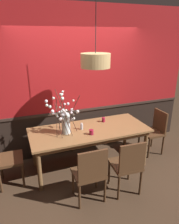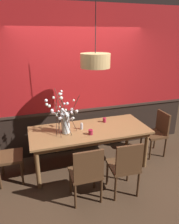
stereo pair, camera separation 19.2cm
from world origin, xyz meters
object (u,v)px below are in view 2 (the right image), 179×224
Objects in this scene: chair_near_side_left at (87,172)px; vase_with_blossoms at (65,120)px; chair_far_side_right at (89,120)px; pendant_lamp at (95,61)px; chair_head_west_end at (5,154)px; dining_table at (90,133)px; condiment_bottle at (82,126)px; candle_holder_nearer_center at (104,120)px; chair_far_side_left at (63,126)px; chair_head_east_end at (157,131)px; candle_holder_nearer_edge at (91,132)px; chair_near_side_right at (125,165)px.

vase_with_blossoms is (-0.13, 0.85, 0.49)m from chair_near_side_left.
chair_far_side_right is 1.73m from pendant_lamp.
chair_far_side_right is at bearing 26.91° from chair_head_west_end.
vase_with_blossoms is at bearing -129.09° from chair_far_side_right.
condiment_bottle is at bearing 163.15° from dining_table.
candle_holder_nearer_center is at bearing 19.02° from condiment_bottle.
vase_with_blossoms is at bearing -97.73° from chair_far_side_left.
chair_head_east_end reaches higher than dining_table.
chair_head_east_end is 10.52× the size of candle_holder_nearer_edge.
pendant_lamp reaches higher than chair_near_side_left.
candle_holder_nearer_edge is at bearing -134.53° from candle_holder_nearer_center.
chair_head_west_end is at bearing 152.93° from chair_near_side_right.
dining_table is 0.95m from chair_near_side_right.
chair_far_side_right is 1.05× the size of chair_near_side_right.
candle_holder_nearer_center is at bearing 45.47° from candle_holder_nearer_edge.
vase_with_blossoms is 9.18× the size of candle_holder_nearer_center.
candle_holder_nearer_edge is at bearing 67.38° from chair_near_side_left.
chair_head_east_end is at bearing 25.80° from chair_near_side_left.
chair_near_side_left reaches higher than condiment_bottle.
candle_holder_nearer_center is at bearing -81.26° from chair_far_side_right.
vase_with_blossoms is at bearing -179.85° from chair_head_east_end.
candle_holder_nearer_edge is (-1.50, -0.21, 0.29)m from chair_head_east_end.
dining_table is at bearing 77.29° from candle_holder_nearer_edge.
chair_far_side_right is 0.94× the size of pendant_lamp.
chair_far_side_left is (-1.78, 0.87, -0.01)m from chair_head_east_end.
condiment_bottle reaches higher than dining_table.
dining_table is at bearing 130.03° from pendant_lamp.
pendant_lamp reaches higher than vase_with_blossoms.
vase_with_blossoms is 0.88m from candle_holder_nearer_center.
candle_holder_nearer_center is (0.69, 1.08, 0.29)m from chair_near_side_left.
dining_table is 0.20m from condiment_bottle.
chair_near_side_right is 1.02× the size of chair_head_east_end.
chair_head_west_end is 1.46m from candle_holder_nearer_edge.
dining_table is at bearing -149.97° from candle_holder_nearer_center.
chair_far_side_left is at bearing 90.38° from chair_near_side_left.
chair_far_side_right reaches higher than chair_head_east_end.
dining_table is 1.46m from chair_head_east_end.
chair_head_east_end is (2.92, -0.00, -0.00)m from chair_head_west_end.
chair_near_side_left reaches higher than chair_head_east_end.
condiment_bottle is at bearing -115.97° from chair_far_side_right.
chair_far_side_right is at bearing 90.13° from chair_near_side_right.
chair_head_west_end is at bearing -153.09° from chair_far_side_right.
candle_holder_nearer_edge is (1.42, -0.21, 0.29)m from chair_head_west_end.
candle_holder_nearer_center is 1.25m from pendant_lamp.
chair_far_side_right is 1.95m from chair_head_west_end.
candle_holder_nearer_edge reaches higher than dining_table.
pendant_lamp is at bearing 48.13° from candle_holder_nearer_edge.
pendant_lamp is (-0.21, 0.81, 1.45)m from chair_near_side_right.
pendant_lamp is at bearing -176.87° from chair_head_east_end.
chair_near_side_right is 7.72× the size of condiment_bottle.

